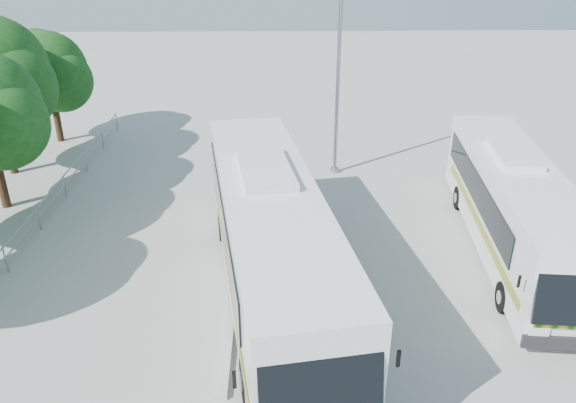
{
  "coord_description": "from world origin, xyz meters",
  "views": [
    {
      "loc": [
        -0.84,
        -16.39,
        10.55
      ],
      "look_at": [
        -0.4,
        1.65,
        1.77
      ],
      "focal_mm": 35.0,
      "sensor_mm": 36.0,
      "label": 1
    }
  ],
  "objects_px": {
    "tree_far_e": "(49,70)",
    "lamppost": "(338,72)",
    "coach_adjacent": "(514,206)",
    "coach_main": "(271,238)"
  },
  "relations": [
    {
      "from": "coach_main",
      "to": "coach_adjacent",
      "type": "xyz_separation_m",
      "value": [
        8.53,
        2.55,
        -0.27
      ]
    },
    {
      "from": "tree_far_e",
      "to": "lamppost",
      "type": "height_order",
      "value": "lamppost"
    },
    {
      "from": "tree_far_e",
      "to": "lamppost",
      "type": "relative_size",
      "value": 0.68
    },
    {
      "from": "tree_far_e",
      "to": "coach_main",
      "type": "relative_size",
      "value": 0.43
    },
    {
      "from": "coach_adjacent",
      "to": "lamppost",
      "type": "height_order",
      "value": "lamppost"
    },
    {
      "from": "tree_far_e",
      "to": "coach_main",
      "type": "distance_m",
      "value": 18.9
    },
    {
      "from": "tree_far_e",
      "to": "lamppost",
      "type": "xyz_separation_m",
      "value": [
        14.63,
        -4.82,
        0.95
      ]
    },
    {
      "from": "tree_far_e",
      "to": "coach_adjacent",
      "type": "height_order",
      "value": "tree_far_e"
    },
    {
      "from": "coach_adjacent",
      "to": "lamppost",
      "type": "xyz_separation_m",
      "value": [
        -5.53,
        7.41,
        3.04
      ]
    },
    {
      "from": "coach_adjacent",
      "to": "tree_far_e",
      "type": "bearing_deg",
      "value": 154.69
    }
  ]
}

